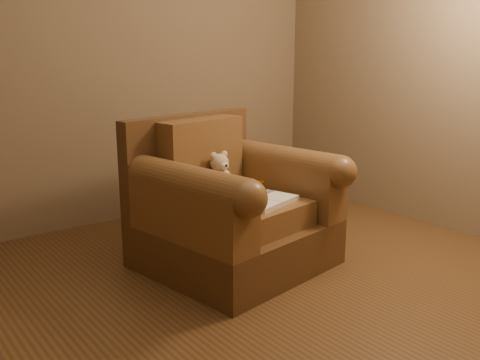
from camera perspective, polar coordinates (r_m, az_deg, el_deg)
floor at (r=2.93m, az=3.08°, el=-14.02°), size 4.00×4.00×0.00m
armchair at (r=3.44m, az=-1.09°, el=-3.13°), size 1.19×1.15×0.94m
teddy_bear at (r=3.45m, az=-1.95°, el=0.25°), size 0.21×0.23×0.28m
guidebook at (r=3.26m, az=2.86°, el=-2.26°), size 0.44×0.33×0.03m
side_table at (r=3.84m, az=2.66°, el=-2.78°), size 0.36×0.36×0.50m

